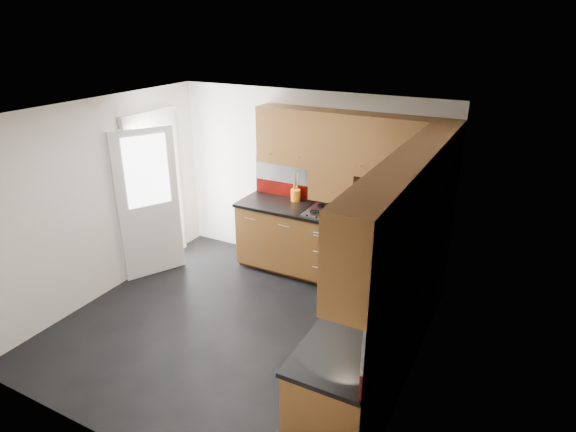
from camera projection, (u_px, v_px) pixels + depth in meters
The scene contains 14 objects.
room at pixel (232, 203), 4.84m from camera, with size 4.00×3.80×2.64m.
base_cabinets at pixel (352, 287), 5.37m from camera, with size 2.70×3.20×0.95m.
countertop at pixel (352, 249), 5.19m from camera, with size 2.72×3.22×0.04m.
backsplash at pixel (381, 221), 5.16m from camera, with size 2.70×3.20×0.54m.
upper_cabinets at pixel (376, 167), 4.82m from camera, with size 2.50×3.20×0.72m.
extractor_hood at pixel (335, 184), 6.07m from camera, with size 0.60×0.33×0.40m, color #5B2E14.
glass_cabinet at pixel (431, 164), 4.84m from camera, with size 0.32×0.80×0.66m.
back_door at pixel (153, 196), 6.39m from camera, with size 0.42×1.19×2.04m.
gas_hob at pixel (329, 213), 6.06m from camera, with size 0.57×0.51×0.04m.
utensil_pot at pixel (296, 194), 6.46m from camera, with size 0.13×0.13×0.46m.
toaster at pixel (363, 211), 5.92m from camera, with size 0.26×0.16×0.19m.
food_processor at pixel (396, 257), 4.68m from camera, with size 0.18×0.18×0.30m.
paper_towel at pixel (398, 266), 4.55m from camera, with size 0.11×0.11×0.22m, color white.
orange_cloth at pixel (411, 243), 5.25m from camera, with size 0.15×0.13×0.02m, color #D55F17.
Camera 1 is at (2.60, -3.75, 3.22)m, focal length 30.00 mm.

